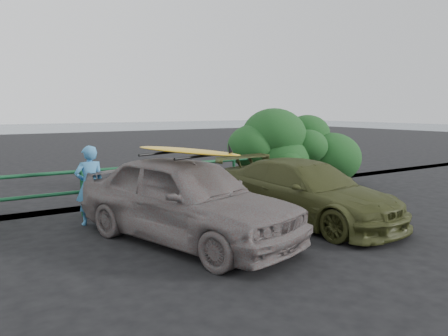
# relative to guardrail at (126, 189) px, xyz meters

# --- Properties ---
(ground) EXTENTS (80.00, 80.00, 0.00)m
(ground) POSITION_rel_guardrail_xyz_m (0.00, -5.00, -0.52)
(ground) COLOR black
(guardrail) EXTENTS (14.00, 0.08, 1.04)m
(guardrail) POSITION_rel_guardrail_xyz_m (0.00, 0.00, 0.00)
(guardrail) COLOR #124225
(guardrail) RESTS_ON ground
(shrub_right) EXTENTS (3.20, 2.40, 2.10)m
(shrub_right) POSITION_rel_guardrail_xyz_m (5.00, 0.50, 0.53)
(shrub_right) COLOR #19441A
(shrub_right) RESTS_ON ground
(sedan) EXTENTS (3.02, 4.86, 1.54)m
(sedan) POSITION_rel_guardrail_xyz_m (0.08, -2.81, 0.25)
(sedan) COLOR #655B5A
(sedan) RESTS_ON ground
(olive_vehicle) EXTENTS (2.16, 4.52, 1.27)m
(olive_vehicle) POSITION_rel_guardrail_xyz_m (2.85, -2.93, 0.11)
(olive_vehicle) COLOR #393E1B
(olive_vehicle) RESTS_ON ground
(man) EXTENTS (0.59, 0.39, 1.62)m
(man) POSITION_rel_guardrail_xyz_m (-1.04, -0.75, 0.29)
(man) COLOR teal
(man) RESTS_ON ground
(roof_rack) EXTENTS (1.54, 1.27, 0.04)m
(roof_rack) POSITION_rel_guardrail_xyz_m (0.08, -2.81, 1.04)
(roof_rack) COLOR black
(roof_rack) RESTS_ON sedan
(surfboard) EXTENTS (1.19, 2.52, 0.07)m
(surfboard) POSITION_rel_guardrail_xyz_m (0.08, -2.81, 1.10)
(surfboard) COLOR gold
(surfboard) RESTS_ON roof_rack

